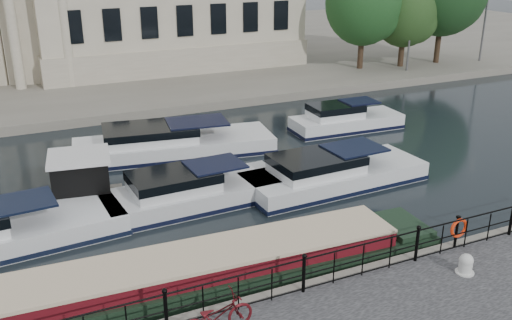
{
  "coord_description": "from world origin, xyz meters",
  "views": [
    {
      "loc": [
        -7.04,
        -14.18,
        9.83
      ],
      "look_at": [
        0.5,
        2.0,
        3.0
      ],
      "focal_mm": 40.0,
      "sensor_mm": 36.0,
      "label": 1
    }
  ],
  "objects": [
    {
      "name": "harbour_hut",
      "position": [
        -4.55,
        7.5,
        0.95
      ],
      "size": [
        3.53,
        3.09,
        2.2
      ],
      "rotation": [
        0.0,
        0.0,
        -0.15
      ],
      "color": "#6B665B",
      "rests_on": "ground_plane"
    },
    {
      "name": "lamp_posts",
      "position": [
        26.0,
        20.7,
        4.8
      ],
      "size": [
        8.24,
        1.55,
        8.07
      ],
      "color": "#59595B",
      "rests_on": "far_bank"
    },
    {
      "name": "bicycle",
      "position": [
        -2.92,
        -2.97,
        1.09
      ],
      "size": [
        2.1,
        0.87,
        1.07
      ],
      "primitive_type": "imported",
      "rotation": [
        0.0,
        0.0,
        1.65
      ],
      "color": "#4F0E13",
      "rests_on": "near_quay"
    },
    {
      "name": "narrowboat",
      "position": [
        -2.85,
        -0.03,
        0.37
      ],
      "size": [
        17.22,
        3.12,
        1.62
      ],
      "rotation": [
        0.0,
        0.0,
        -0.05
      ],
      "color": "black",
      "rests_on": "ground_plane"
    },
    {
      "name": "life_ring_post",
      "position": [
        5.74,
        -2.17,
        1.24
      ],
      "size": [
        0.68,
        0.19,
        1.11
      ],
      "color": "black",
      "rests_on": "near_quay"
    },
    {
      "name": "railing",
      "position": [
        0.0,
        -2.25,
        1.2
      ],
      "size": [
        24.14,
        0.14,
        1.22
      ],
      "color": "black",
      "rests_on": "near_quay"
    },
    {
      "name": "far_bank",
      "position": [
        0.0,
        39.0,
        0.28
      ],
      "size": [
        120.0,
        42.0,
        0.55
      ],
      "primitive_type": "cube",
      "color": "#6B665B",
      "rests_on": "ground_plane"
    },
    {
      "name": "cabin_cruisers",
      "position": [
        0.36,
        7.68,
        0.37
      ],
      "size": [
        27.15,
        10.52,
        1.99
      ],
      "color": "white",
      "rests_on": "ground_plane"
    },
    {
      "name": "mooring_bollard",
      "position": [
        4.88,
        -3.44,
        0.85
      ],
      "size": [
        0.56,
        0.56,
        0.63
      ],
      "color": "beige",
      "rests_on": "near_quay"
    },
    {
      "name": "ground_plane",
      "position": [
        0.0,
        0.0,
        0.0
      ],
      "size": [
        160.0,
        160.0,
        0.0
      ],
      "primitive_type": "plane",
      "color": "black",
      "rests_on": "ground"
    }
  ]
}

